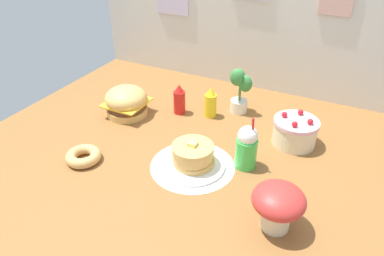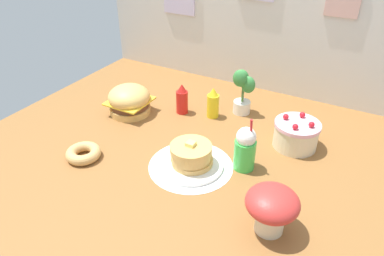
# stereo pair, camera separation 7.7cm
# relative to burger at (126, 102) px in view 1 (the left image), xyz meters

# --- Properties ---
(ground_plane) EXTENTS (2.34, 1.99, 0.02)m
(ground_plane) POSITION_rel_burger_xyz_m (0.51, -0.22, -0.10)
(ground_plane) COLOR brown
(back_wall) EXTENTS (2.34, 0.04, 1.03)m
(back_wall) POSITION_rel_burger_xyz_m (0.51, 0.77, 0.43)
(back_wall) COLOR beige
(back_wall) RESTS_ON ground_plane
(doily_mat) EXTENTS (0.44, 0.44, 0.00)m
(doily_mat) POSITION_rel_burger_xyz_m (0.62, -0.30, -0.09)
(doily_mat) COLOR white
(doily_mat) RESTS_ON ground_plane
(burger) EXTENTS (0.27, 0.27, 0.19)m
(burger) POSITION_rel_burger_xyz_m (0.00, 0.00, 0.00)
(burger) COLOR #DBA859
(burger) RESTS_ON ground_plane
(pancake_stack) EXTENTS (0.34, 0.34, 0.15)m
(pancake_stack) POSITION_rel_burger_xyz_m (0.62, -0.30, -0.03)
(pancake_stack) COLOR white
(pancake_stack) RESTS_ON doily_mat
(layer_cake) EXTENTS (0.25, 0.25, 0.18)m
(layer_cake) POSITION_rel_burger_xyz_m (1.04, 0.15, -0.01)
(layer_cake) COLOR beige
(layer_cake) RESTS_ON ground_plane
(ketchup_bottle) EXTENTS (0.08, 0.08, 0.20)m
(ketchup_bottle) POSITION_rel_burger_xyz_m (0.29, 0.17, 0.00)
(ketchup_bottle) COLOR red
(ketchup_bottle) RESTS_ON ground_plane
(mustard_bottle) EXTENTS (0.08, 0.08, 0.20)m
(mustard_bottle) POSITION_rel_burger_xyz_m (0.49, 0.22, 0.00)
(mustard_bottle) COLOR yellow
(mustard_bottle) RESTS_ON ground_plane
(cream_soda_cup) EXTENTS (0.11, 0.11, 0.30)m
(cream_soda_cup) POSITION_rel_burger_xyz_m (0.86, -0.17, 0.03)
(cream_soda_cup) COLOR green
(cream_soda_cup) RESTS_ON ground_plane
(donut_pink_glaze) EXTENTS (0.19, 0.19, 0.06)m
(donut_pink_glaze) POSITION_rel_burger_xyz_m (0.08, -0.51, -0.06)
(donut_pink_glaze) COLOR tan
(donut_pink_glaze) RESTS_ON ground_plane
(potted_plant) EXTENTS (0.15, 0.12, 0.31)m
(potted_plant) POSITION_rel_burger_xyz_m (0.63, 0.35, 0.07)
(potted_plant) COLOR white
(potted_plant) RESTS_ON ground_plane
(mushroom_stool) EXTENTS (0.22, 0.22, 0.21)m
(mushroom_stool) POSITION_rel_burger_xyz_m (1.11, -0.51, 0.04)
(mushroom_stool) COLOR beige
(mushroom_stool) RESTS_ON ground_plane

